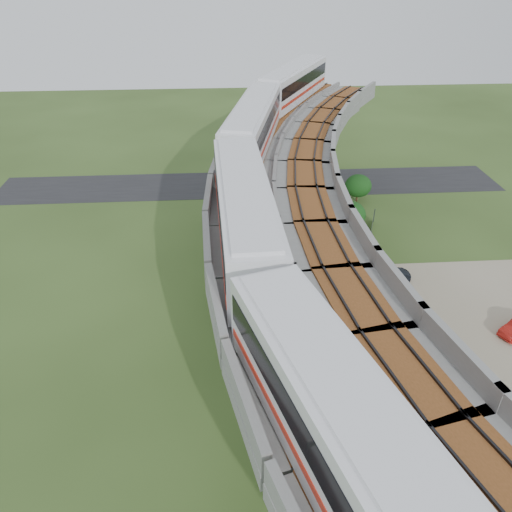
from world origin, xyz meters
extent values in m
plane|color=#334A1D|center=(0.00, 0.00, 0.00)|extent=(160.00, 160.00, 0.00)
cube|color=gray|center=(14.00, -2.00, 0.02)|extent=(18.00, 26.00, 0.04)
cube|color=#232326|center=(0.00, 30.00, 0.01)|extent=(60.00, 8.00, 0.03)
cube|color=#99968E|center=(9.12, 31.80, 4.20)|extent=(2.86, 2.93, 8.40)
cube|color=#99968E|center=(9.12, 31.80, 9.00)|extent=(7.21, 5.74, 1.20)
cube|color=#99968E|center=(0.91, 10.42, 4.20)|extent=(2.35, 2.51, 8.40)
cube|color=#99968E|center=(0.91, 10.42, 9.00)|extent=(7.31, 3.58, 1.20)
cube|color=#99968E|center=(0.91, -10.42, 4.20)|extent=(2.35, 2.51, 8.40)
cube|color=#99968E|center=(0.91, -10.42, 9.00)|extent=(7.31, 3.58, 1.20)
cube|color=gray|center=(6.19, 26.54, 10.00)|extent=(16.42, 20.91, 0.80)
cube|color=gray|center=(2.33, 28.44, 10.90)|extent=(8.66, 17.08, 1.00)
cube|color=gray|center=(10.04, 24.64, 10.90)|extent=(8.66, 17.08, 1.00)
cube|color=brown|center=(4.21, 27.51, 10.46)|extent=(10.68, 18.08, 0.12)
cube|color=black|center=(4.21, 27.51, 10.58)|extent=(9.69, 17.59, 0.12)
cube|color=brown|center=(8.16, 25.56, 10.46)|extent=(10.68, 18.08, 0.12)
cube|color=black|center=(8.16, 25.56, 10.58)|extent=(9.69, 17.59, 0.12)
cube|color=gray|center=(0.70, 9.13, 10.00)|extent=(11.77, 20.03, 0.80)
cube|color=gray|center=(-3.55, 9.78, 10.90)|extent=(3.22, 18.71, 1.00)
cube|color=gray|center=(4.95, 8.47, 10.90)|extent=(3.22, 18.71, 1.00)
cube|color=brown|center=(-1.48, 9.46, 10.46)|extent=(5.44, 19.05, 0.12)
cube|color=black|center=(-1.48, 9.46, 10.58)|extent=(4.35, 18.88, 0.12)
cube|color=brown|center=(2.87, 8.79, 10.46)|extent=(5.44, 19.05, 0.12)
cube|color=black|center=(2.87, 8.79, 10.58)|extent=(4.35, 18.88, 0.12)
cube|color=gray|center=(0.70, -9.13, 10.00)|extent=(11.77, 20.03, 0.80)
cube|color=gray|center=(-3.55, -9.78, 10.90)|extent=(3.22, 18.71, 1.00)
cube|color=gray|center=(4.95, -8.47, 10.90)|extent=(3.22, 18.71, 1.00)
cube|color=brown|center=(-1.48, -9.46, 10.46)|extent=(5.44, 19.05, 0.12)
cube|color=black|center=(-1.48, -9.46, 10.58)|extent=(4.35, 18.88, 0.12)
cube|color=brown|center=(2.87, -8.79, 10.46)|extent=(5.44, 19.05, 0.12)
cube|color=black|center=(2.87, -8.79, 10.58)|extent=(4.35, 18.88, 0.12)
cube|color=white|center=(0.31, -17.49, 12.24)|extent=(6.81, 15.15, 3.20)
cube|color=white|center=(0.31, -17.49, 13.94)|extent=(6.08, 14.28, 0.22)
cube|color=black|center=(0.31, -17.49, 12.69)|extent=(6.70, 14.59, 1.15)
cube|color=red|center=(0.31, -17.49, 11.49)|extent=(6.70, 14.59, 0.30)
cube|color=black|center=(0.31, -17.49, 10.78)|extent=(5.41, 12.77, 0.28)
cube|color=white|center=(-2.16, -2.13, 12.24)|extent=(3.21, 15.08, 3.20)
cube|color=white|center=(-2.16, -2.13, 13.94)|extent=(2.65, 14.32, 0.22)
cube|color=black|center=(-2.16, -2.13, 12.69)|extent=(3.25, 14.49, 1.15)
cube|color=red|center=(-2.16, -2.13, 11.49)|extent=(3.25, 14.49, 0.30)
cube|color=black|center=(-2.16, -2.13, 10.78)|extent=(2.34, 12.81, 0.28)
cube|color=white|center=(-0.75, 13.36, 12.24)|extent=(5.86, 15.23, 3.20)
cube|color=white|center=(-0.75, 13.36, 13.94)|extent=(5.17, 14.38, 0.22)
cube|color=black|center=(-0.75, 13.36, 12.69)|extent=(5.79, 14.66, 1.15)
cube|color=red|center=(-0.75, 13.36, 11.49)|extent=(5.79, 14.66, 0.30)
cube|color=black|center=(-0.75, 13.36, 10.78)|extent=(4.59, 12.86, 0.28)
cube|color=white|center=(4.47, 28.02, 12.24)|extent=(9.17, 14.61, 3.20)
cube|color=white|center=(4.47, 28.02, 13.94)|extent=(8.35, 13.70, 0.22)
cube|color=black|center=(4.47, 28.02, 12.69)|extent=(8.95, 14.10, 1.15)
cube|color=red|center=(4.47, 28.02, 11.49)|extent=(8.95, 14.10, 0.30)
cube|color=black|center=(4.47, 28.02, 10.78)|extent=(7.44, 12.24, 0.28)
cylinder|color=#2D382D|center=(12.25, 19.29, 0.75)|extent=(0.08, 0.08, 1.50)
cube|color=#2D382D|center=(11.38, 16.98, 0.75)|extent=(1.69, 4.77, 1.40)
cylinder|color=#2D382D|center=(10.62, 14.63, 0.75)|extent=(0.08, 0.08, 1.50)
cube|color=#2D382D|center=(9.98, 12.24, 0.75)|extent=(1.23, 4.91, 1.40)
cylinder|color=#2D382D|center=(9.45, 9.83, 0.75)|extent=(0.08, 0.08, 1.50)
cube|color=#2D382D|center=(9.03, 7.39, 0.75)|extent=(0.75, 4.99, 1.40)
cylinder|color=#2D382D|center=(8.74, 4.94, 0.75)|extent=(0.08, 0.08, 1.50)
cube|color=#2D382D|center=(8.56, 2.47, 0.75)|extent=(0.27, 5.04, 1.40)
cylinder|color=#2D382D|center=(8.50, 0.00, 0.75)|extent=(0.08, 0.08, 1.50)
cube|color=#2D382D|center=(8.56, -2.47, 0.75)|extent=(0.27, 5.04, 1.40)
cylinder|color=#2D382D|center=(8.74, -4.94, 0.75)|extent=(0.08, 0.08, 1.50)
cube|color=#2D382D|center=(9.03, -7.39, 0.75)|extent=(0.75, 4.99, 1.40)
cylinder|color=#2D382D|center=(9.45, -9.83, 0.75)|extent=(0.08, 0.08, 1.50)
cube|color=#2D382D|center=(9.98, -12.24, 0.75)|extent=(1.23, 4.91, 1.40)
cylinder|color=#382314|center=(11.68, 24.41, 0.50)|extent=(0.18, 0.18, 1.00)
ellipsoid|color=#163D13|center=(11.68, 24.41, 1.88)|extent=(2.94, 2.94, 2.50)
cylinder|color=#382314|center=(8.80, 16.20, 0.81)|extent=(0.18, 0.18, 1.62)
ellipsoid|color=#163D13|center=(8.80, 16.20, 2.52)|extent=(3.01, 3.01, 2.56)
cylinder|color=#382314|center=(6.57, 5.38, 0.78)|extent=(0.18, 0.18, 1.56)
ellipsoid|color=#163D13|center=(6.57, 5.38, 2.34)|extent=(2.61, 2.61, 2.22)
cylinder|color=#382314|center=(5.83, 0.23, 0.82)|extent=(0.18, 0.18, 1.64)
ellipsoid|color=#163D13|center=(5.83, 0.23, 2.20)|extent=(1.87, 1.87, 1.59)
cylinder|color=#382314|center=(6.86, -10.83, 0.46)|extent=(0.18, 0.18, 0.92)
ellipsoid|color=#163D13|center=(6.86, -10.83, 1.58)|extent=(2.22, 2.22, 1.89)
imported|color=silver|center=(9.74, -5.31, 0.66)|extent=(1.52, 3.66, 1.24)
imported|color=black|center=(10.54, 8.90, 0.63)|extent=(4.33, 2.44, 1.18)
camera|label=1|loc=(-3.17, -26.10, 24.24)|focal=35.00mm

